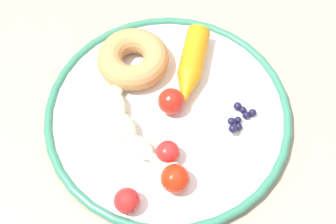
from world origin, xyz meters
TOP-DOWN VIEW (x-y plane):
  - dining_table at (0.00, 0.00)m, footprint 1.01×0.77m
  - plate at (0.03, 0.02)m, footprint 0.35×0.35m
  - banana at (0.02, 0.08)m, footprint 0.18×0.07m
  - carrot_orange at (0.08, -0.03)m, footprint 0.13×0.10m
  - donut at (0.12, 0.04)m, footprint 0.13×0.13m
  - blueberry_pile at (-0.02, -0.06)m, footprint 0.05×0.05m
  - tomato_near at (-0.04, 0.05)m, footprint 0.03×0.03m
  - tomato_mid at (0.03, 0.02)m, footprint 0.04×0.04m
  - tomato_far at (-0.07, 0.06)m, footprint 0.04×0.04m
  - tomato_extra at (-0.08, 0.12)m, footprint 0.03×0.03m

SIDE VIEW (x-z plane):
  - dining_table at x=0.00m, z-range 0.26..0.96m
  - plate at x=0.03m, z-range 0.70..0.72m
  - blueberry_pile at x=-0.02m, z-range 0.71..0.74m
  - banana at x=0.02m, z-range 0.71..0.74m
  - tomato_near at x=-0.04m, z-range 0.72..0.75m
  - tomato_extra at x=-0.08m, z-range 0.72..0.75m
  - carrot_orange at x=0.08m, z-range 0.72..0.75m
  - donut at x=0.12m, z-range 0.72..0.75m
  - tomato_mid at x=0.03m, z-range 0.72..0.75m
  - tomato_far at x=-0.07m, z-range 0.72..0.75m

